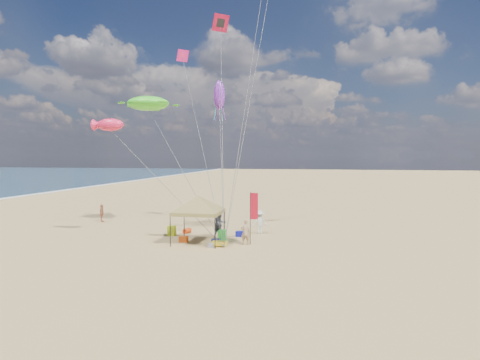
{
  "coord_description": "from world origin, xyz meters",
  "views": [
    {
      "loc": [
        5.21,
        -23.5,
        5.64
      ],
      "look_at": [
        0.0,
        3.0,
        4.0
      ],
      "focal_mm": 30.73,
      "sensor_mm": 36.0,
      "label": 1
    }
  ],
  "objects": [
    {
      "name": "ground",
      "position": [
        0.0,
        0.0,
        0.0
      ],
      "size": [
        280.0,
        280.0,
        0.0
      ],
      "primitive_type": "plane",
      "color": "tan",
      "rests_on": "ground"
    },
    {
      "name": "canopy_tent",
      "position": [
        -2.43,
        1.58,
        2.92
      ],
      "size": [
        5.7,
        5.7,
        3.51
      ],
      "color": "black",
      "rests_on": "ground"
    },
    {
      "name": "feather_flag",
      "position": [
        1.06,
        1.83,
        2.22
      ],
      "size": [
        0.51,
        0.06,
        3.34
      ],
      "color": "black",
      "rests_on": "ground"
    },
    {
      "name": "cooler_red",
      "position": [
        -3.46,
        1.63,
        0.19
      ],
      "size": [
        0.54,
        0.38,
        0.38
      ],
      "primitive_type": "cube",
      "color": "#C94C10",
      "rests_on": "ground"
    },
    {
      "name": "cooler_blue",
      "position": [
        -0.23,
        4.09,
        0.19
      ],
      "size": [
        0.54,
        0.38,
        0.38
      ],
      "primitive_type": "cube",
      "color": "#11138D",
      "rests_on": "ground"
    },
    {
      "name": "bag_navy",
      "position": [
        -1.26,
        1.49,
        0.18
      ],
      "size": [
        0.69,
        0.54,
        0.36
      ],
      "primitive_type": "cylinder",
      "rotation": [
        0.0,
        1.57,
        0.35
      ],
      "color": "#0E123D",
      "rests_on": "ground"
    },
    {
      "name": "bag_orange",
      "position": [
        -4.21,
        4.55,
        0.18
      ],
      "size": [
        0.54,
        0.69,
        0.36
      ],
      "primitive_type": "cylinder",
      "rotation": [
        0.0,
        1.57,
        1.22
      ],
      "color": "red",
      "rests_on": "ground"
    },
    {
      "name": "chair_green",
      "position": [
        -1.12,
        2.6,
        0.35
      ],
      "size": [
        0.5,
        0.5,
        0.7
      ],
      "primitive_type": "cube",
      "color": "#1B9922",
      "rests_on": "ground"
    },
    {
      "name": "chair_yellow",
      "position": [
        -4.99,
        3.52,
        0.35
      ],
      "size": [
        0.5,
        0.5,
        0.7
      ],
      "primitive_type": "cube",
      "color": "#C2DE18",
      "rests_on": "ground"
    },
    {
      "name": "crate_grey",
      "position": [
        -1.32,
        0.39,
        0.14
      ],
      "size": [
        0.34,
        0.3,
        0.28
      ],
      "primitive_type": "cube",
      "color": "gray",
      "rests_on": "ground"
    },
    {
      "name": "beach_cart",
      "position": [
        -0.87,
        0.84,
        0.2
      ],
      "size": [
        0.9,
        0.5,
        0.24
      ],
      "primitive_type": "cube",
      "color": "yellow",
      "rests_on": "ground"
    },
    {
      "name": "person_near_a",
      "position": [
        0.61,
        1.66,
        0.81
      ],
      "size": [
        0.69,
        0.58,
        1.62
      ],
      "primitive_type": "imported",
      "rotation": [
        0.0,
        0.0,
        3.52
      ],
      "color": "tan",
      "rests_on": "ground"
    },
    {
      "name": "person_near_b",
      "position": [
        -1.49,
        3.52,
        0.96
      ],
      "size": [
        1.16,
        1.18,
        1.92
      ],
      "primitive_type": "imported",
      "rotation": [
        0.0,
        0.0,
        0.86
      ],
      "color": "#353948",
      "rests_on": "ground"
    },
    {
      "name": "person_near_c",
      "position": [
        0.97,
        5.35,
        0.84
      ],
      "size": [
        1.23,
        0.93,
        1.68
      ],
      "primitive_type": "imported",
      "rotation": [
        0.0,
        0.0,
        3.46
      ],
      "color": "silver",
      "rests_on": "ground"
    },
    {
      "name": "person_far_a",
      "position": [
        -12.85,
        7.93,
        0.76
      ],
      "size": [
        0.68,
        0.96,
        1.51
      ],
      "primitive_type": "imported",
      "rotation": [
        0.0,
        0.0,
        1.96
      ],
      "color": "#B46445",
      "rests_on": "ground"
    },
    {
      "name": "turtle_kite",
      "position": [
        -7.79,
        6.14,
        9.58
      ],
      "size": [
        3.99,
        3.61,
        1.09
      ],
      "primitive_type": "ellipsoid",
      "rotation": [
        0.0,
        0.0,
        -0.37
      ],
      "color": "#41DA26",
      "rests_on": "ground"
    },
    {
      "name": "fish_kite",
      "position": [
        -8.35,
        1.38,
        7.63
      ],
      "size": [
        1.99,
        1.22,
        0.83
      ],
      "primitive_type": "ellipsoid",
      "rotation": [
        0.0,
        0.0,
        0.17
      ],
      "color": "#FF2453",
      "rests_on": "ground"
    },
    {
      "name": "squid_kite",
      "position": [
        -2.78,
        8.59,
        10.41
      ],
      "size": [
        1.18,
        1.18,
        2.33
      ],
      "primitive_type": "ellipsoid",
      "rotation": [
        0.0,
        0.0,
        0.42
      ],
      "color": "purple",
      "rests_on": "ground"
    },
    {
      "name": "stunt_kite_pink",
      "position": [
        -7.64,
        13.88,
        14.97
      ],
      "size": [
        1.14,
        1.13,
        1.02
      ],
      "primitive_type": "cube",
      "rotation": [
        0.44,
        0.0,
        0.77
      ],
      "color": "#FA1E8A",
      "rests_on": "ground"
    },
    {
      "name": "stunt_kite_red",
      "position": [
        -2.84,
        9.34,
        16.28
      ],
      "size": [
        1.42,
        1.35,
        1.24
      ],
      "primitive_type": "cube",
      "rotation": [
        0.44,
        0.0,
        0.71
      ],
      "color": "#B80D31",
      "rests_on": "ground"
    }
  ]
}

